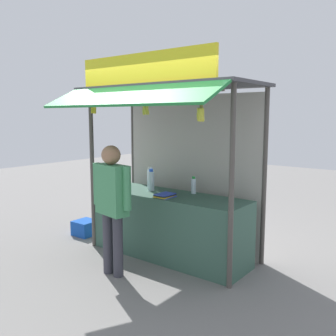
# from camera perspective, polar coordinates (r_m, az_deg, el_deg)

# --- Properties ---
(ground_plane) EXTENTS (20.00, 20.00, 0.00)m
(ground_plane) POSITION_cam_1_polar(r_m,az_deg,el_deg) (5.23, 0.00, -13.26)
(ground_plane) COLOR slate
(stall_counter) EXTENTS (2.23, 0.66, 0.86)m
(stall_counter) POSITION_cam_1_polar(r_m,az_deg,el_deg) (5.09, 0.00, -8.74)
(stall_counter) COLOR #385B4C
(stall_counter) RESTS_ON ground
(stall_structure) EXTENTS (2.43, 1.60, 2.63)m
(stall_structure) POSITION_cam_1_polar(r_m,az_deg,el_deg) (5.01, 1.06, 4.59)
(stall_structure) COLOR #4C4742
(stall_structure) RESTS_ON ground
(water_bottle_center) EXTENTS (0.06, 0.06, 0.23)m
(water_bottle_center) POSITION_cam_1_polar(r_m,az_deg,el_deg) (5.01, 3.92, -2.70)
(water_bottle_center) COLOR silver
(water_bottle_center) RESTS_ON stall_counter
(water_bottle_back_right) EXTENTS (0.08, 0.08, 0.30)m
(water_bottle_back_right) POSITION_cam_1_polar(r_m,az_deg,el_deg) (5.42, -2.75, -1.52)
(water_bottle_back_right) COLOR silver
(water_bottle_back_right) RESTS_ON stall_counter
(water_bottle_rear_center) EXTENTS (0.09, 0.09, 0.31)m
(water_bottle_rear_center) POSITION_cam_1_polar(r_m,az_deg,el_deg) (5.18, -2.58, -1.93)
(water_bottle_rear_center) COLOR silver
(water_bottle_rear_center) RESTS_ON stall_counter
(magazine_stack_right) EXTENTS (0.20, 0.27, 0.05)m
(magazine_stack_right) POSITION_cam_1_polar(r_m,az_deg,el_deg) (4.79, -0.47, -4.21)
(magazine_stack_right) COLOR blue
(magazine_stack_right) RESTS_ON stall_counter
(magazine_stack_front_right) EXTENTS (0.21, 0.28, 0.06)m
(magazine_stack_front_right) POSITION_cam_1_polar(r_m,az_deg,el_deg) (5.55, -9.33, -2.52)
(magazine_stack_front_right) COLOR green
(magazine_stack_front_right) RESTS_ON stall_counter
(banana_bunch_leftmost) EXTENTS (0.11, 0.11, 0.32)m
(banana_bunch_leftmost) POSITION_cam_1_polar(r_m,az_deg,el_deg) (4.07, 5.03, 8.14)
(banana_bunch_leftmost) COLOR #332D23
(banana_bunch_rightmost) EXTENTS (0.10, 0.10, 0.25)m
(banana_bunch_rightmost) POSITION_cam_1_polar(r_m,az_deg,el_deg) (4.55, -3.42, 8.89)
(banana_bunch_rightmost) COLOR #332D23
(banana_bunch_inner_right) EXTENTS (0.08, 0.09, 0.22)m
(banana_bunch_inner_right) POSITION_cam_1_polar(r_m,az_deg,el_deg) (5.21, -11.26, 8.88)
(banana_bunch_inner_right) COLOR #332D23
(vendor_person) EXTENTS (0.59, 0.27, 1.56)m
(vendor_person) POSITION_cam_1_polar(r_m,az_deg,el_deg) (4.44, -8.55, -4.56)
(vendor_person) COLOR #383842
(vendor_person) RESTS_ON ground
(plastic_crate) EXTENTS (0.34, 0.34, 0.23)m
(plastic_crate) POSITION_cam_1_polar(r_m,az_deg,el_deg) (6.21, -12.47, -8.88)
(plastic_crate) COLOR #194CB2
(plastic_crate) RESTS_ON ground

